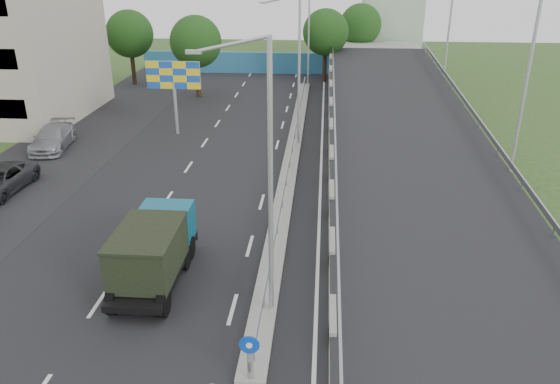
# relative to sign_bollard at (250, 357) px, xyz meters

# --- Properties ---
(road_surface) EXTENTS (26.00, 90.00, 0.04)m
(road_surface) POSITION_rel_sign_bollard_xyz_m (-3.00, 17.83, -1.03)
(road_surface) COLOR black
(road_surface) RESTS_ON ground
(parking_strip) EXTENTS (8.00, 90.00, 0.05)m
(parking_strip) POSITION_rel_sign_bollard_xyz_m (-16.00, 17.83, -1.03)
(parking_strip) COLOR black
(parking_strip) RESTS_ON ground
(median) EXTENTS (1.00, 44.00, 0.20)m
(median) POSITION_rel_sign_bollard_xyz_m (0.00, 21.83, -0.93)
(median) COLOR gray
(median) RESTS_ON ground
(overpass_ramp) EXTENTS (10.00, 50.00, 3.50)m
(overpass_ramp) POSITION_rel_sign_bollard_xyz_m (7.50, 21.83, 0.72)
(overpass_ramp) COLOR gray
(overpass_ramp) RESTS_ON ground
(median_guardrail) EXTENTS (0.09, 44.00, 0.71)m
(median_guardrail) POSITION_rel_sign_bollard_xyz_m (0.00, 21.83, -0.28)
(median_guardrail) COLOR gray
(median_guardrail) RESTS_ON median
(sign_bollard) EXTENTS (0.64, 0.23, 1.67)m
(sign_bollard) POSITION_rel_sign_bollard_xyz_m (0.00, 0.00, 0.00)
(sign_bollard) COLOR black
(sign_bollard) RESTS_ON median
(lamp_post_near) EXTENTS (2.74, 0.18, 10.08)m
(lamp_post_near) POSITION_rel_sign_bollard_xyz_m (0.11, 3.83, 4.77)
(lamp_post_near) COLOR #B2B5B7
(lamp_post_near) RESTS_ON median
(lamp_post_mid) EXTENTS (2.74, 0.18, 10.08)m
(lamp_post_mid) POSITION_rel_sign_bollard_xyz_m (0.11, 23.83, 4.77)
(lamp_post_mid) COLOR #B2B5B7
(lamp_post_mid) RESTS_ON median
(lamp_post_far) EXTENTS (2.74, 0.18, 10.08)m
(lamp_post_far) POSITION_rel_sign_bollard_xyz_m (0.11, 43.83, 4.77)
(lamp_post_far) COLOR #B2B5B7
(lamp_post_far) RESTS_ON median
(blue_wall) EXTENTS (30.00, 0.50, 2.40)m
(blue_wall) POSITION_rel_sign_bollard_xyz_m (-4.00, 49.83, 0.17)
(blue_wall) COLOR teal
(blue_wall) RESTS_ON ground
(church) EXTENTS (7.00, 7.00, 13.80)m
(church) POSITION_rel_sign_bollard_xyz_m (10.00, 57.83, 4.28)
(church) COLOR #B2CCAD
(church) RESTS_ON ground
(billboard) EXTENTS (4.00, 0.24, 5.50)m
(billboard) POSITION_rel_sign_bollard_xyz_m (-9.00, 25.83, 3.15)
(billboard) COLOR #B2B5B7
(billboard) RESTS_ON ground
(tree_left_mid) EXTENTS (4.80, 4.80, 7.60)m
(tree_left_mid) POSITION_rel_sign_bollard_xyz_m (-10.00, 37.83, 4.14)
(tree_left_mid) COLOR black
(tree_left_mid) RESTS_ON ground
(tree_median_far) EXTENTS (4.80, 4.80, 7.60)m
(tree_median_far) POSITION_rel_sign_bollard_xyz_m (2.00, 45.83, 4.14)
(tree_median_far) COLOR black
(tree_median_far) RESTS_ON ground
(tree_left_far) EXTENTS (4.80, 4.80, 7.60)m
(tree_left_far) POSITION_rel_sign_bollard_xyz_m (-18.00, 42.83, 4.14)
(tree_left_far) COLOR black
(tree_left_far) RESTS_ON ground
(tree_ramp_far) EXTENTS (4.80, 4.80, 7.60)m
(tree_ramp_far) POSITION_rel_sign_bollard_xyz_m (6.00, 52.83, 4.14)
(tree_ramp_far) COLOR black
(tree_ramp_far) RESTS_ON ground
(dump_truck) EXTENTS (2.44, 6.16, 2.71)m
(dump_truck) POSITION_rel_sign_bollard_xyz_m (-4.70, 5.68, 0.47)
(dump_truck) COLOR black
(dump_truck) RESTS_ON ground
(parked_car_d) EXTENTS (3.00, 5.66, 1.56)m
(parked_car_d) POSITION_rel_sign_bollard_xyz_m (-16.84, 21.80, -0.25)
(parked_car_d) COLOR gray
(parked_car_d) RESTS_ON ground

